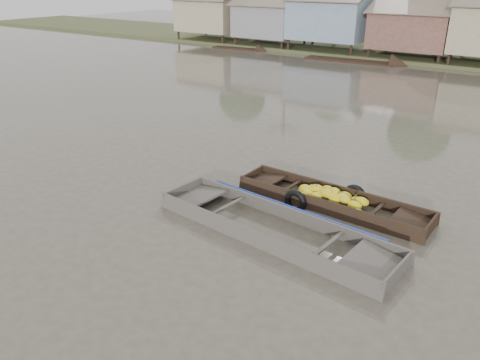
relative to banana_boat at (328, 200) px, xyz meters
The scene contains 3 objects.
ground 3.26m from the banana_boat, 122.24° to the right, with size 120.00×120.00×0.00m, color #4D473B.
banana_boat is the anchor object (origin of this frame).
viewer_boat 2.32m from the banana_boat, 101.66° to the right, with size 6.83×2.35×0.54m.
Camera 1 is at (6.50, -8.62, 6.09)m, focal length 35.00 mm.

